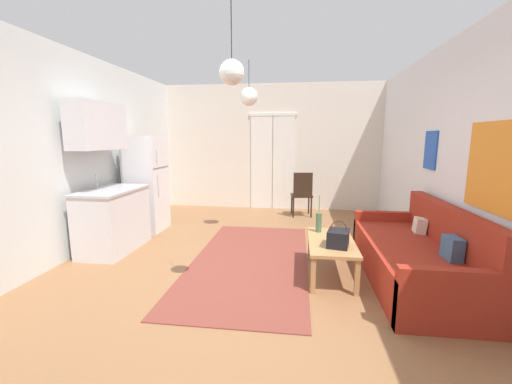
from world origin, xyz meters
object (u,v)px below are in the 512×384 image
(handbag, at_px, (338,238))
(pendant_lamp_near, at_px, (232,72))
(couch, at_px, (419,258))
(accent_chair, at_px, (302,192))
(bamboo_vase, at_px, (319,222))
(refrigerator, at_px, (146,184))
(pendant_lamp_far, at_px, (249,97))
(coffee_table, at_px, (331,245))

(handbag, bearing_deg, pendant_lamp_near, -148.74)
(couch, relative_size, accent_chair, 2.32)
(bamboo_vase, height_order, pendant_lamp_near, pendant_lamp_near)
(bamboo_vase, distance_m, pendant_lamp_near, 2.16)
(bamboo_vase, bearing_deg, pendant_lamp_near, -126.50)
(refrigerator, height_order, pendant_lamp_far, pendant_lamp_far)
(accent_chair, height_order, pendant_lamp_near, pendant_lamp_near)
(coffee_table, distance_m, pendant_lamp_far, 2.60)
(refrigerator, relative_size, accent_chair, 1.78)
(pendant_lamp_near, bearing_deg, refrigerator, 130.63)
(bamboo_vase, distance_m, pendant_lamp_far, 2.24)
(handbag, height_order, pendant_lamp_far, pendant_lamp_far)
(couch, xyz_separation_m, accent_chair, (-1.27, 2.89, 0.23))
(pendant_lamp_near, height_order, pendant_lamp_far, same)
(handbag, bearing_deg, bamboo_vase, 108.79)
(accent_chair, bearing_deg, bamboo_vase, 87.32)
(refrigerator, relative_size, pendant_lamp_near, 2.26)
(refrigerator, xyz_separation_m, pendant_lamp_far, (1.82, -0.13, 1.41))
(couch, distance_m, pendant_lamp_near, 2.81)
(pendant_lamp_near, xyz_separation_m, pendant_lamp_far, (-0.19, 2.22, 0.07))
(accent_chair, distance_m, pendant_lamp_near, 4.08)
(pendant_lamp_near, bearing_deg, accent_chair, 79.61)
(refrigerator, distance_m, pendant_lamp_near, 3.37)
(pendant_lamp_near, bearing_deg, couch, 21.81)
(coffee_table, bearing_deg, pendant_lamp_far, 130.28)
(accent_chair, relative_size, pendant_lamp_far, 1.34)
(refrigerator, height_order, accent_chair, refrigerator)
(pendant_lamp_near, bearing_deg, pendant_lamp_far, 94.99)
(pendant_lamp_far, bearing_deg, coffee_table, -49.72)
(couch, distance_m, accent_chair, 3.16)
(couch, xyz_separation_m, pendant_lamp_far, (-2.14, 1.44, 1.95))
(couch, height_order, refrigerator, refrigerator)
(refrigerator, bearing_deg, bamboo_vase, -22.54)
(coffee_table, distance_m, bamboo_vase, 0.39)
(handbag, distance_m, accent_chair, 3.06)
(refrigerator, bearing_deg, coffee_table, -26.81)
(couch, bearing_deg, refrigerator, 158.38)
(handbag, xyz_separation_m, accent_chair, (-0.36, 3.04, -0.02))
(couch, bearing_deg, accent_chair, 113.77)
(coffee_table, distance_m, refrigerator, 3.39)
(accent_chair, bearing_deg, pendant_lamp_near, 72.75)
(handbag, bearing_deg, accent_chair, 96.81)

